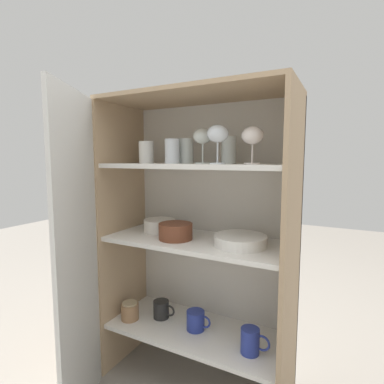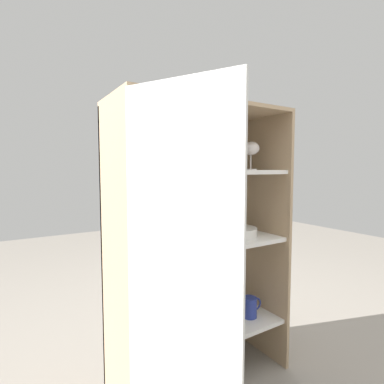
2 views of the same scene
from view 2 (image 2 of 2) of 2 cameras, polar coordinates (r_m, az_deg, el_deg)
The scene contains 22 objects.
cupboard_back_panel at distance 1.61m, azimuth -1.91°, elevation -9.17°, with size 0.85×0.02×1.31m, color silver.
cupboard_side_left at distance 1.29m, azimuth -14.31°, elevation -12.77°, with size 0.02×0.38×1.31m, color tan.
cupboard_side_right at distance 1.72m, azimuth 13.39°, elevation -8.40°, with size 0.02×0.38×1.31m, color tan.
cupboard_top_panel at distance 1.44m, azimuth 1.72°, elevation 15.80°, with size 0.85×0.38×0.02m, color tan.
shelf_board_lower at distance 1.62m, azimuth 1.63°, elevation -24.63°, with size 0.81×0.34×0.02m, color white.
shelf_board_middle at distance 1.46m, azimuth 1.66°, elevation -9.69°, with size 0.81×0.34×0.02m, color white.
shelf_board_upper at distance 1.41m, azimuth 1.70°, elevation 3.79°, with size 0.81×0.34×0.02m, color white.
cupboard_door at distance 1.00m, azimuth -2.15°, elevation -17.84°, with size 0.21×0.38×1.31m.
tumbler_glass_0 at distance 1.54m, azimuth 4.27°, elevation 6.38°, with size 0.06×0.06×0.12m.
tumbler_glass_1 at distance 1.42m, azimuth -2.29°, elevation 6.48°, with size 0.07×0.07×0.11m.
tumbler_glass_2 at distance 1.27m, azimuth -7.29°, elevation 6.44°, with size 0.07×0.07×0.10m.
tumbler_glass_3 at distance 1.34m, azimuth -1.51°, elevation 6.51°, with size 0.07×0.07×0.11m.
wine_glass_0 at distance 1.44m, azimuth 7.83°, elevation 8.68°, with size 0.09×0.09×0.15m.
wine_glass_1 at distance 1.44m, azimuth 2.70°, elevation 8.66°, with size 0.08×0.08×0.15m.
wine_glass_2 at distance 1.54m, azimuth 11.16°, elevation 7.98°, with size 0.08×0.08×0.14m.
plate_stack_white at distance 1.57m, azimuth 8.28°, elevation -7.49°, with size 0.22×0.22×0.04m.
mixing_bowl_large at distance 1.37m, azimuth -0.32°, elevation -8.48°, with size 0.15×0.15×0.07m.
serving_bowl_small at distance 1.38m, azimuth -7.30°, elevation -8.67°, with size 0.16×0.16×0.06m.
coffee_mug_primary at distance 1.71m, azimuth 10.96°, elevation -20.70°, with size 0.12×0.08×0.10m.
coffee_mug_extra_1 at distance 1.51m, azimuth -5.53°, elevation -24.50°, with size 0.12×0.08×0.09m.
coffee_mug_extra_2 at distance 1.59m, azimuth 1.58°, elevation -22.96°, with size 0.12×0.08×0.09m.
storage_jar at distance 1.40m, azimuth -9.18°, elevation -27.16°, with size 0.09×0.09×0.09m.
Camera 2 is at (-0.78, -1.01, 1.03)m, focal length 28.00 mm.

